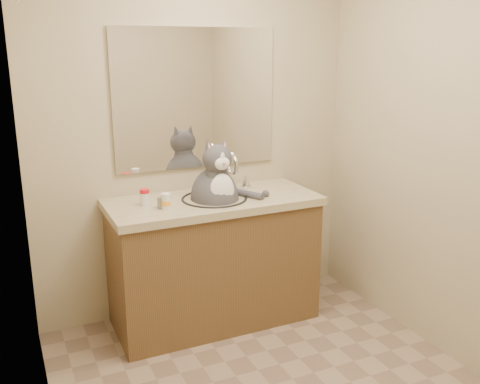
# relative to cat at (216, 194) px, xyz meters

# --- Properties ---
(room) EXTENTS (2.22, 2.52, 2.42)m
(room) POSITION_rel_cat_xyz_m (-0.01, -0.94, 0.32)
(room) COLOR gray
(room) RESTS_ON ground
(vanity) EXTENTS (1.34, 0.59, 1.12)m
(vanity) POSITION_rel_cat_xyz_m (-0.01, 0.03, -0.44)
(vanity) COLOR brown
(vanity) RESTS_ON ground
(mirror) EXTENTS (1.10, 0.02, 0.90)m
(mirror) POSITION_rel_cat_xyz_m (-0.01, 0.30, 0.57)
(mirror) COLOR white
(mirror) RESTS_ON room
(shower_curtain) EXTENTS (0.02, 1.30, 1.93)m
(shower_curtain) POSITION_rel_cat_xyz_m (-1.06, -0.84, 0.15)
(shower_curtain) COLOR #BCAB8E
(shower_curtain) RESTS_ON ground
(cat) EXTENTS (0.44, 0.35, 0.60)m
(cat) POSITION_rel_cat_xyz_m (0.00, 0.00, 0.00)
(cat) COLOR #45454A
(cat) RESTS_ON vanity
(pill_bottle_redcap) EXTENTS (0.07, 0.07, 0.10)m
(pill_bottle_redcap) POSITION_rel_cat_xyz_m (-0.44, 0.06, 0.02)
(pill_bottle_redcap) COLOR white
(pill_bottle_redcap) RESTS_ON vanity
(pill_bottle_orange) EXTENTS (0.07, 0.07, 0.10)m
(pill_bottle_orange) POSITION_rel_cat_xyz_m (-0.35, -0.07, 0.01)
(pill_bottle_orange) COLOR white
(pill_bottle_orange) RESTS_ON vanity
(grey_canister) EXTENTS (0.05, 0.05, 0.07)m
(grey_canister) POSITION_rel_cat_xyz_m (-0.37, -0.04, -0.00)
(grey_canister) COLOR gray
(grey_canister) RESTS_ON vanity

